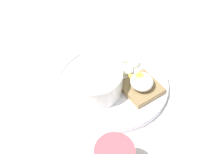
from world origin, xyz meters
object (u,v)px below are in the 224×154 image
oatmeal_bowl (95,81)px  banana_slice_right (126,70)px  banana_slice_left (123,59)px  banana_slice_inner (134,63)px  banana_slice_front (107,58)px  banana_slice_back (117,65)px  toast_slice (141,88)px  poached_egg (141,81)px

oatmeal_bowl → banana_slice_right: bearing=123.1°
banana_slice_left → banana_slice_inner: banana_slice_inner is taller
banana_slice_right → banana_slice_left: bearing=-177.3°
banana_slice_right → banana_slice_inner: 3.38cm
oatmeal_bowl → banana_slice_front: bearing=161.6°
banana_slice_front → banana_slice_back: (3.06, 2.51, 0.08)cm
toast_slice → poached_egg: poached_egg is taller
banana_slice_front → banana_slice_left: (0.52, 4.45, -0.14)cm
banana_slice_right → banana_slice_inner: (-2.38, 2.39, -0.21)cm
banana_slice_back → banana_slice_inner: banana_slice_back is taller
banana_slice_front → banana_slice_right: bearing=43.1°
banana_slice_back → banana_slice_right: 2.89cm
banana_slice_left → banana_slice_inner: bearing=51.1°
banana_slice_right → banana_slice_back: bearing=-131.8°
banana_slice_right → banana_slice_inner: bearing=134.9°
toast_slice → banana_slice_front: size_ratio=2.59×
banana_slice_back → oatmeal_bowl: bearing=-39.5°
banana_slice_front → banana_slice_inner: bearing=69.7°
banana_slice_inner → banana_slice_left: bearing=-128.9°
toast_slice → banana_slice_right: 7.05cm
toast_slice → poached_egg: 2.24cm
poached_egg → banana_slice_front: 13.75cm
toast_slice → banana_slice_front: bearing=-146.9°
oatmeal_bowl → banana_slice_inner: size_ratio=3.15×
banana_slice_front → banana_slice_right: 6.83cm
oatmeal_bowl → banana_slice_right: 9.88cm
oatmeal_bowl → banana_slice_front: 11.05cm
banana_slice_back → poached_egg: bearing=30.6°
poached_egg → banana_slice_front: bearing=-146.9°
banana_slice_front → oatmeal_bowl: bearing=-18.4°
banana_slice_left → banana_slice_inner: 3.34cm
banana_slice_left → banana_slice_inner: size_ratio=0.95×
banana_slice_front → banana_slice_back: 3.96cm
oatmeal_bowl → banana_slice_front: size_ratio=2.91×
banana_slice_front → banana_slice_back: size_ratio=1.29×
banana_slice_front → banana_slice_inner: size_ratio=1.08×
oatmeal_bowl → banana_slice_left: bearing=141.1°
banana_slice_left → banana_slice_back: size_ratio=1.14×
poached_egg → banana_slice_left: poached_egg is taller
toast_slice → banana_slice_inner: (-8.85, -0.42, -0.30)cm
toast_slice → banana_slice_right: banana_slice_right is taller
oatmeal_bowl → banana_slice_inner: oatmeal_bowl is taller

